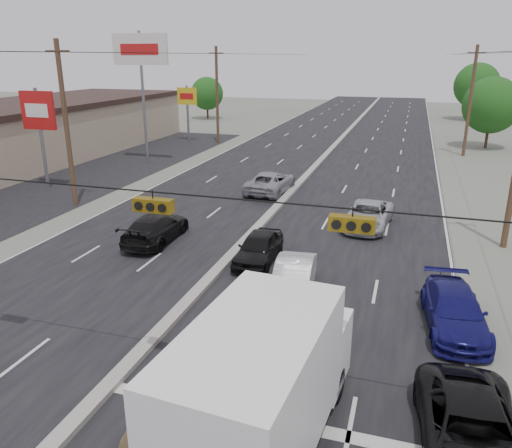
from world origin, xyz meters
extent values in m
plane|color=#606356|center=(0.00, 0.00, 0.00)|extent=(200.00, 200.00, 0.00)
cube|color=black|center=(0.00, 30.00, 0.00)|extent=(20.00, 160.00, 0.02)
cube|color=gray|center=(0.00, 30.00, 0.10)|extent=(0.50, 160.00, 0.20)
cube|color=tan|center=(-26.00, 25.00, 2.30)|extent=(12.00, 42.00, 4.60)
cube|color=black|center=(-17.00, 25.00, 0.00)|extent=(10.00, 42.00, 0.02)
cylinder|color=#422D1E|center=(-12.50, 15.00, 5.00)|extent=(0.30, 0.30, 10.00)
cube|color=#422D1E|center=(-12.50, 15.00, 9.30)|extent=(1.60, 0.12, 0.12)
cylinder|color=#422D1E|center=(-12.50, 40.00, 5.00)|extent=(0.30, 0.30, 10.00)
cube|color=#422D1E|center=(-12.50, 40.00, 9.30)|extent=(1.60, 0.12, 0.12)
cylinder|color=#422D1E|center=(12.50, 40.00, 5.00)|extent=(0.30, 0.30, 10.00)
cube|color=#422D1E|center=(12.50, 40.00, 9.30)|extent=(1.60, 0.12, 0.12)
cylinder|color=black|center=(0.00, 0.00, 5.80)|extent=(25.00, 0.04, 0.04)
cube|color=#72590C|center=(1.50, 0.00, 5.45)|extent=(1.05, 0.30, 0.35)
cube|color=#72590C|center=(6.50, 0.00, 5.45)|extent=(1.05, 0.30, 0.35)
cylinder|color=slate|center=(-17.00, 18.00, 3.50)|extent=(0.24, 0.24, 7.00)
cube|color=#B21414|center=(-17.00, 18.00, 5.50)|extent=(2.60, 0.25, 2.60)
cylinder|color=slate|center=(-14.50, 28.00, 5.50)|extent=(0.24, 0.24, 11.00)
cube|color=silver|center=(-14.50, 28.00, 9.55)|extent=(5.00, 0.25, 2.50)
cylinder|color=slate|center=(-16.00, 40.00, 3.00)|extent=(0.24, 0.24, 6.00)
cube|color=gold|center=(-16.00, 40.00, 4.90)|extent=(2.20, 0.25, 1.80)
cylinder|color=#382619|center=(-22.00, 60.00, 1.08)|extent=(0.28, 0.28, 2.16)
sphere|color=#144C14|center=(-22.00, 60.00, 3.72)|extent=(4.80, 4.80, 4.80)
cylinder|color=#382619|center=(15.00, 45.00, 1.26)|extent=(0.28, 0.28, 2.52)
sphere|color=#144C14|center=(15.00, 45.00, 4.34)|extent=(5.60, 5.60, 5.60)
cylinder|color=#382619|center=(16.00, 70.00, 1.44)|extent=(0.28, 0.28, 2.88)
sphere|color=#144C14|center=(16.00, 70.00, 4.96)|extent=(6.40, 6.40, 6.40)
cube|color=black|center=(4.95, -1.43, 0.47)|extent=(3.02, 7.55, 0.26)
cube|color=white|center=(4.88, -2.27, 2.27)|extent=(3.06, 5.47, 2.95)
cube|color=white|center=(5.17, 1.24, 1.32)|extent=(2.69, 2.20, 1.90)
cylinder|color=black|center=(4.05, 1.07, 0.47)|extent=(0.39, 0.97, 0.95)
cylinder|color=black|center=(6.25, 0.89, 0.47)|extent=(0.39, 0.97, 0.95)
imported|color=olive|center=(2.91, -1.24, 0.69)|extent=(2.16, 4.83, 1.37)
imported|color=#B50B0F|center=(3.00, 4.42, 0.65)|extent=(1.43, 3.94, 1.29)
imported|color=black|center=(9.60, -0.39, 0.70)|extent=(2.66, 5.19, 1.40)
imported|color=black|center=(1.40, 9.54, 0.69)|extent=(1.68, 4.09, 1.39)
imported|color=silver|center=(3.67, 6.81, 0.69)|extent=(1.84, 4.31, 1.38)
imported|color=#B4B8BD|center=(5.73, 16.06, 0.68)|extent=(2.70, 5.08, 1.36)
imported|color=#13125B|center=(9.60, 5.86, 0.68)|extent=(2.38, 4.85, 1.36)
imported|color=black|center=(-4.40, 10.58, 0.71)|extent=(2.18, 4.97, 1.42)
imported|color=gray|center=(-1.40, 21.55, 0.74)|extent=(2.73, 5.45, 1.48)
camera|label=1|loc=(7.58, -10.81, 9.05)|focal=35.00mm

